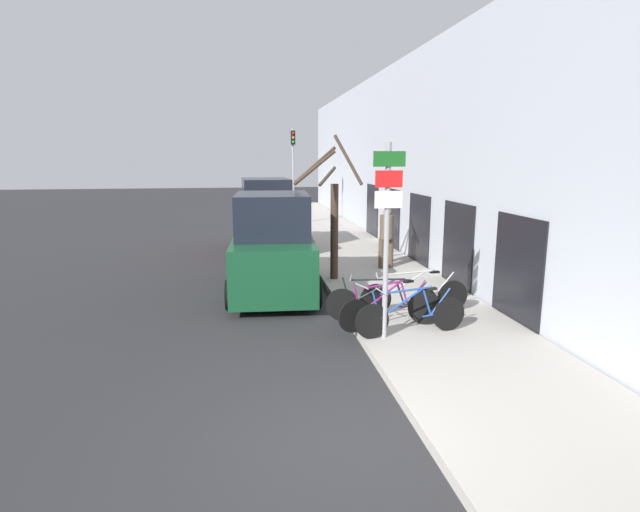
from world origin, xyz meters
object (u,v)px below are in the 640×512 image
signpost (387,230)px  street_tree (332,216)px  parked_car_0 (273,249)px  pedestrian_near (386,233)px  traffic_light (293,163)px  bicycle_0 (411,315)px  parked_car_1 (266,219)px  bicycle_3 (415,295)px  bicycle_2 (383,304)px  bicycle_1 (390,307)px

signpost → street_tree: (-0.15, 4.48, -0.28)m
parked_car_0 → street_tree: size_ratio=1.18×
pedestrian_near → traffic_light: traffic_light is taller
bicycle_0 → parked_car_1: size_ratio=0.49×
parked_car_0 → traffic_light: (1.70, 11.79, 1.93)m
bicycle_3 → pedestrian_near: (0.63, 4.26, 0.64)m
bicycle_3 → traffic_light: (-1.04, 14.31, 2.50)m
street_tree → bicycle_0: bearing=-81.4°
parked_car_1 → pedestrian_near: parked_car_1 is taller
parked_car_0 → pedestrian_near: size_ratio=2.47×
signpost → bicycle_2: bearing=75.7°
parked_car_0 → bicycle_0: bearing=-55.7°
bicycle_0 → pedestrian_near: size_ratio=1.21×
traffic_light → parked_car_0: bearing=-98.2°
signpost → parked_car_0: size_ratio=0.78×
bicycle_3 → parked_car_0: parked_car_0 is taller
bicycle_1 → parked_car_1: (-1.92, 8.75, 0.63)m
street_tree → traffic_light: traffic_light is taller
bicycle_0 → parked_car_1: 9.52m
signpost → bicycle_3: signpost is taller
bicycle_0 → bicycle_2: bearing=16.8°
bicycle_0 → pedestrian_near: 5.62m
parked_car_1 → bicycle_1: bearing=-79.8°
bicycle_0 → pedestrian_near: pedestrian_near is taller
signpost → parked_car_0: bearing=114.4°
bicycle_2 → traffic_light: traffic_light is taller
traffic_light → bicycle_1: bearing=-88.8°
bicycle_0 → parked_car_0: bearing=23.8°
parked_car_0 → parked_car_1: 5.51m
bicycle_3 → parked_car_0: (-2.74, 2.53, 0.57)m
signpost → parked_car_1: bearing=100.0°
signpost → bicycle_1: (0.28, 0.58, -1.57)m
traffic_light → signpost: bearing=-89.9°
bicycle_1 → parked_car_1: 8.98m
parked_car_0 → street_tree: bearing=26.0°
street_tree → bicycle_2: bearing=-84.6°
signpost → bicycle_0: size_ratio=1.59×
bicycle_1 → signpost: bearing=136.3°
bicycle_3 → signpost: bearing=141.3°
bicycle_1 → parked_car_1: bearing=-5.6°
bicycle_0 → bicycle_1: 0.56m
bicycle_3 → pedestrian_near: size_ratio=1.30×
parked_car_1 → bicycle_0: bearing=-79.1°
bicycle_3 → traffic_light: size_ratio=0.51×
bicycle_3 → parked_car_1: parked_car_1 is taller
bicycle_2 → street_tree: (-0.35, 3.69, 1.28)m
bicycle_2 → parked_car_0: size_ratio=0.50×
bicycle_2 → street_tree: size_ratio=0.58×
bicycle_3 → parked_car_1: size_ratio=0.53×
parked_car_0 → bicycle_2: bearing=-54.2°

